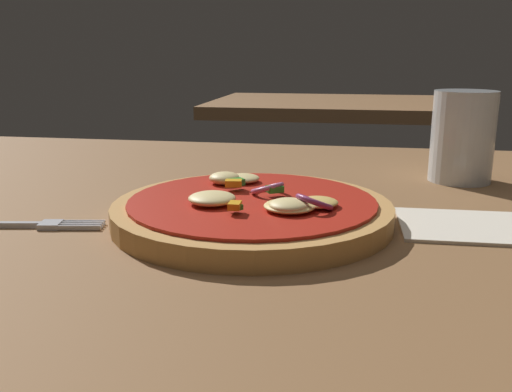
{
  "coord_description": "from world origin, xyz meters",
  "views": [
    {
      "loc": [
        0.08,
        -0.5,
        0.19
      ],
      "look_at": [
        -0.01,
        0.01,
        0.06
      ],
      "focal_mm": 39.32,
      "sensor_mm": 36.0,
      "label": 1
    }
  ],
  "objects": [
    {
      "name": "background_table",
      "position": [
        -0.01,
        1.32,
        0.02
      ],
      "size": [
        0.73,
        0.56,
        0.04
      ],
      "color": "brown",
      "rests_on": "ground"
    },
    {
      "name": "fork",
      "position": [
        -0.22,
        -0.07,
        0.04
      ],
      "size": [
        0.18,
        0.04,
        0.01
      ],
      "color": "silver",
      "rests_on": "dining_table"
    },
    {
      "name": "dining_table",
      "position": [
        0.0,
        0.0,
        0.02
      ],
      "size": [
        1.23,
        0.87,
        0.04
      ],
      "color": "brown",
      "rests_on": "ground"
    },
    {
      "name": "pizza",
      "position": [
        -0.01,
        -0.01,
        0.05
      ],
      "size": [
        0.25,
        0.25,
        0.04
      ],
      "color": "tan",
      "rests_on": "dining_table"
    },
    {
      "name": "napkin",
      "position": [
        0.19,
        0.01,
        0.04
      ],
      "size": [
        0.14,
        0.1,
        0.0
      ],
      "color": "silver",
      "rests_on": "dining_table"
    },
    {
      "name": "beer_glass",
      "position": [
        0.2,
        0.2,
        0.08
      ],
      "size": [
        0.07,
        0.07,
        0.11
      ],
      "color": "silver",
      "rests_on": "dining_table"
    }
  ]
}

